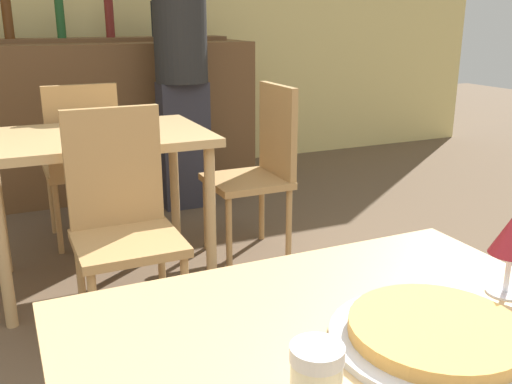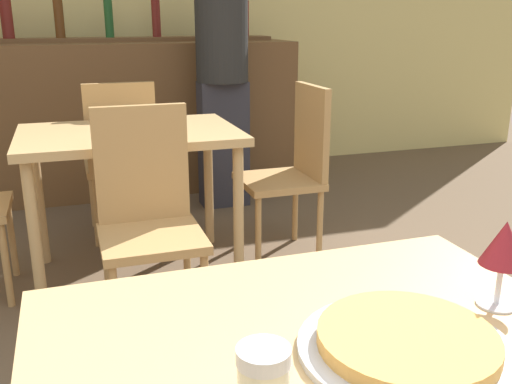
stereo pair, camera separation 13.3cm
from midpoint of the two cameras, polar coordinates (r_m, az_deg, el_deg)
dining_table_far at (r=2.78m, az=-11.13°, el=4.17°), size 1.02×0.71×0.74m
bar_counter at (r=4.30m, az=-12.81°, el=7.15°), size 2.60×0.56×1.08m
bar_back_shelf at (r=4.38m, az=-13.68°, el=15.27°), size 2.39×0.24×0.33m
chair_far_side_front at (r=2.32m, az=-9.22°, el=-1.67°), size 0.40×0.40×0.92m
chair_far_side_back at (r=3.31m, az=-12.22°, el=3.84°), size 0.40×0.40×0.92m
chair_far_side_right at (r=3.03m, az=5.06°, el=2.95°), size 0.40×0.40×0.92m
pizza_tray at (r=0.94m, az=18.92°, el=-14.25°), size 0.33×0.33×0.04m
cheese_shaker at (r=0.77m, az=6.00°, el=-18.40°), size 0.07×0.07×0.10m
person_standing at (r=3.80m, az=-2.38°, el=12.73°), size 0.34×0.34×1.77m
wine_glass at (r=1.10m, az=26.81°, el=-4.91°), size 0.08×0.08×0.16m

